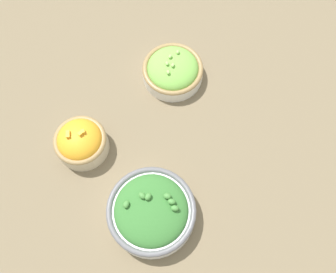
% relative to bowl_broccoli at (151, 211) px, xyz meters
% --- Properties ---
extents(ground_plane, '(3.00, 3.00, 0.00)m').
position_rel_bowl_broccoli_xyz_m(ground_plane, '(-0.15, -0.07, -0.03)').
color(ground_plane, '#75664C').
extents(bowl_broccoli, '(0.18, 0.18, 0.08)m').
position_rel_bowl_broccoli_xyz_m(bowl_broccoli, '(0.00, 0.00, 0.00)').
color(bowl_broccoli, white).
rests_on(bowl_broccoli, ground_plane).
extents(bowl_lettuce, '(0.14, 0.14, 0.07)m').
position_rel_bowl_broccoli_xyz_m(bowl_lettuce, '(-0.30, -0.16, -0.01)').
color(bowl_lettuce, silver).
rests_on(bowl_lettuce, ground_plane).
extents(bowl_squash, '(0.11, 0.11, 0.08)m').
position_rel_bowl_broccoli_xyz_m(bowl_squash, '(-0.03, -0.21, 0.00)').
color(bowl_squash, beige).
rests_on(bowl_squash, ground_plane).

